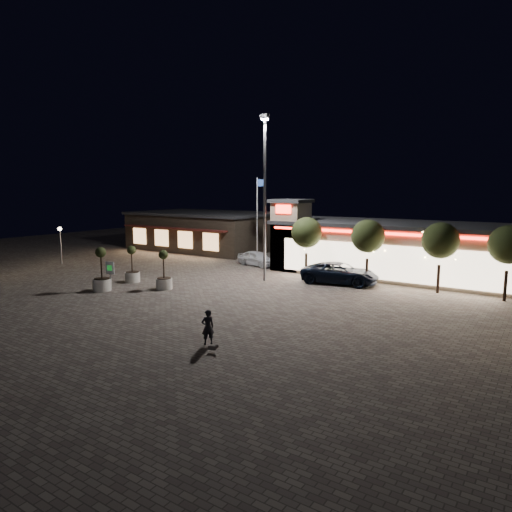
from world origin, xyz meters
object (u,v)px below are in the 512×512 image
Objects in this scene: valet_sign at (110,270)px; white_sedan at (257,258)px; pickup_truck at (340,273)px; planter_left at (132,271)px; pedestrian at (208,327)px; planter_mid at (102,277)px.

white_sedan is at bearing 79.13° from valet_sign.
planter_left is (-13.21, -8.21, 0.07)m from pickup_truck.
white_sedan is at bearing 61.37° from pickup_truck.
white_sedan is at bearing -119.58° from pedestrian.
pedestrian is 0.79× the size of valet_sign.
pickup_truck is at bearing -97.03° from white_sedan.
planter_mid is 0.76m from valet_sign.
pedestrian is at bearing -20.55° from valet_sign.
planter_mid reaches higher than valet_sign.
pedestrian is 0.53× the size of planter_mid.
pickup_truck is 2.77× the size of valet_sign.
pickup_truck is at bearing 41.86° from planter_mid.
pedestrian is 15.63m from planter_left.
white_sedan is (-9.45, 3.14, -0.09)m from pickup_truck.
planter_left is at bearing -86.22° from pedestrian.
planter_left is 3.08m from valet_sign.
planter_mid reaches higher than pickup_truck.
planter_mid is 1.49× the size of valet_sign.
pickup_truck is 17.02m from planter_mid.
pickup_truck is at bearing 31.84° from planter_left.
planter_mid is at bearing -80.29° from planter_left.
white_sedan is 11.95m from planter_left.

